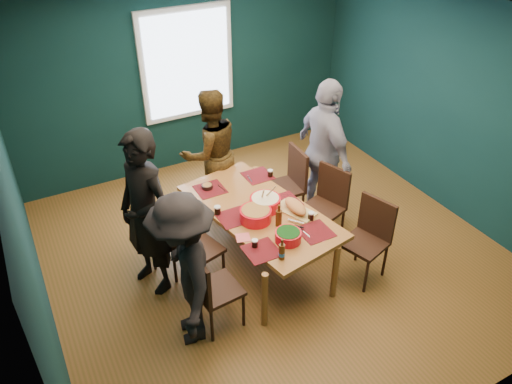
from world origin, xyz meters
The scene contains 26 objects.
room centered at (0.00, 0.27, 1.37)m, with size 5.01×5.01×2.71m.
dining_table centered at (-0.22, -0.03, 0.66)m, with size 1.27×2.05×0.73m.
chair_left_far centered at (-1.19, 0.55, 0.57)m, with size 0.55×0.55×0.98m.
chair_left_mid centered at (-1.06, -0.08, 0.57)m, with size 0.54×0.54×0.98m.
chair_left_near centered at (-1.11, -0.67, 0.54)m, with size 0.45×0.45×0.92m.
chair_right_far centered at (0.52, 0.53, 0.57)m, with size 0.47×0.47×0.98m.
chair_right_mid centered at (0.70, -0.04, 0.56)m, with size 0.55×0.55×0.96m.
chair_right_near centered at (0.74, -0.77, 0.55)m, with size 0.54×0.54×0.95m.
person_far_left centered at (-1.41, 0.19, 0.93)m, with size 0.68×0.44×1.85m, color black.
person_back centered at (-0.25, 1.20, 0.83)m, with size 0.81×0.63×1.67m, color black.
person_right centered at (0.92, 0.39, 0.93)m, with size 1.09×0.45×1.85m, color white.
person_near_left centered at (-1.33, -0.66, 0.81)m, with size 1.05×0.60×1.62m, color black.
bowl_salad centered at (-0.35, -0.19, 0.80)m, with size 0.34×0.34×0.14m.
bowl_dumpling centered at (-0.15, -0.04, 0.80)m, with size 0.34×0.34×0.32m.
bowl_herbs centered at (-0.22, -0.64, 0.79)m, with size 0.27×0.27×0.12m.
cutting_board centered at (0.11, -0.25, 0.78)m, with size 0.38×0.57×0.12m.
small_bowl centered at (-0.55, 0.62, 0.75)m, with size 0.13×0.13×0.05m.
beer_bottle_a centered at (-0.41, -0.84, 0.81)m, with size 0.06×0.06×0.23m.
beer_bottle_b centered at (-0.18, -0.38, 0.83)m, with size 0.07×0.07×0.26m.
cola_glass_a centered at (-0.56, -0.57, 0.77)m, with size 0.06×0.06×0.09m.
cola_glass_b centered at (0.18, -0.45, 0.78)m, with size 0.07×0.07×0.09m.
cola_glass_c centered at (0.22, 0.50, 0.77)m, with size 0.07×0.07×0.09m.
cola_glass_d centered at (-0.65, 0.11, 0.78)m, with size 0.07×0.07×0.10m.
napkin_a centered at (0.15, -0.02, 0.73)m, with size 0.15×0.15×0.00m, color #E35F67.
napkin_b centered at (-0.60, -0.38, 0.73)m, with size 0.14×0.14×0.00m, color #E35F67.
napkin_c centered at (0.12, -0.76, 0.73)m, with size 0.12×0.12×0.00m, color #E35F67.
Camera 1 is at (-2.34, -3.91, 3.92)m, focal length 35.00 mm.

